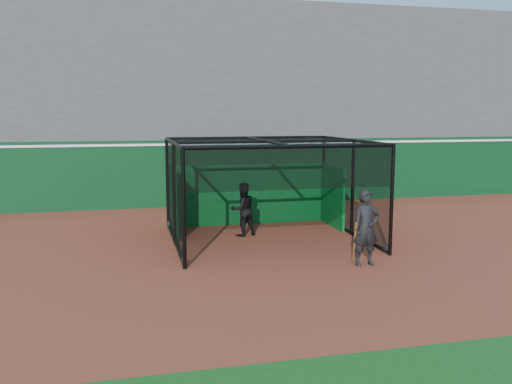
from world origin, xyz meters
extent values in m
plane|color=brown|center=(0.00, 0.00, 0.00)|extent=(120.00, 120.00, 0.00)
cube|color=#093518|center=(0.00, 8.50, 1.25)|extent=(50.00, 0.45, 2.50)
cube|color=white|center=(0.00, 8.50, 2.35)|extent=(50.00, 0.50, 0.08)
cube|color=#4C4C4F|center=(0.00, 12.38, 3.88)|extent=(50.00, 7.85, 7.75)
cube|color=#4C4C4F|center=(0.00, 15.80, 8.35)|extent=(50.00, 0.30, 1.20)
cube|color=#085420|center=(0.93, 4.58, 0.95)|extent=(4.96, 0.10, 1.90)
cylinder|color=black|center=(-1.61, 0.18, 0.11)|extent=(0.08, 0.22, 0.22)
cylinder|color=black|center=(3.47, 0.18, 0.11)|extent=(0.08, 0.22, 0.22)
cylinder|color=black|center=(-1.61, 4.50, 0.11)|extent=(0.08, 0.22, 0.22)
cylinder|color=black|center=(3.47, 4.50, 0.11)|extent=(0.08, 0.22, 0.22)
imported|color=black|center=(0.38, 2.97, 0.77)|extent=(0.89, 0.78, 1.54)
imported|color=black|center=(2.49, -0.69, 0.88)|extent=(0.68, 0.48, 1.76)
cylinder|color=#593819|center=(2.24, -0.64, 0.55)|extent=(0.15, 0.37, 0.96)
camera|label=1|loc=(-2.84, -11.95, 3.48)|focal=38.00mm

